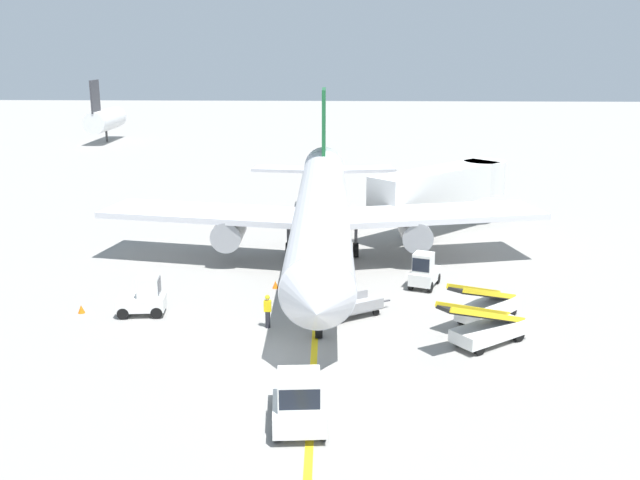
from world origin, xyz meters
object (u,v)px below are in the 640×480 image
belt_loader_forward_hold (487,306)px  ground_crew_marshaller (268,310)px  belt_loader_aft_hold (488,328)px  safety_cone_nose_left (81,309)px  baggage_tug_near_wing (144,298)px  pushback_tug (299,400)px  jet_bridge (449,185)px  baggage_tug_by_cargo_door (424,272)px  airliner (322,211)px  safety_cone_nose_right (275,284)px  baggage_cart_loaded (353,307)px

belt_loader_forward_hold → ground_crew_marshaller: belt_loader_forward_hold is taller
belt_loader_aft_hold → safety_cone_nose_left: belt_loader_aft_hold is taller
baggage_tug_near_wing → safety_cone_nose_left: bearing=177.6°
belt_loader_aft_hold → pushback_tug: bearing=-137.0°
belt_loader_aft_hold → jet_bridge: bearing=87.5°
baggage_tug_near_wing → belt_loader_forward_hold: belt_loader_forward_hold is taller
baggage_tug_by_cargo_door → belt_loader_aft_hold: size_ratio=0.57×
pushback_tug → belt_loader_forward_hold: bearing=50.5°
baggage_tug_by_cargo_door → ground_crew_marshaller: bearing=-142.3°
airliner → safety_cone_nose_left: (-12.16, -9.21, -3.20)m
airliner → belt_loader_aft_hold: airliner is taller
jet_bridge → belt_loader_aft_hold: bearing=-92.5°
baggage_tug_near_wing → ground_crew_marshaller: baggage_tug_near_wing is taller
ground_crew_marshaller → safety_cone_nose_left: bearing=170.5°
belt_loader_forward_hold → safety_cone_nose_right: 12.01m
pushback_tug → baggage_cart_loaded: 11.28m
pushback_tug → safety_cone_nose_left: size_ratio=8.51×
baggage_tug_by_cargo_door → ground_crew_marshaller: size_ratio=1.59×
baggage_tug_near_wing → ground_crew_marshaller: bearing=-13.0°
airliner → belt_loader_aft_hold: size_ratio=7.44×
baggage_tug_by_cargo_door → belt_loader_forward_hold: (2.60, -5.10, -0.15)m
pushback_tug → baggage_tug_near_wing: bearing=128.6°
baggage_tug_by_cargo_door → belt_loader_aft_hold: 8.31m
ground_crew_marshaller → baggage_tug_by_cargo_door: bearing=37.7°
airliner → baggage_tug_near_wing: 13.07m
safety_cone_nose_left → safety_cone_nose_right: same height
safety_cone_nose_left → belt_loader_forward_hold: bearing=-1.0°
jet_bridge → safety_cone_nose_right: jet_bridge is taller
belt_loader_forward_hold → ground_crew_marshaller: bearing=-173.2°
baggage_tug_near_wing → safety_cone_nose_right: 7.74m
airliner → baggage_tug_by_cargo_door: airliner is taller
jet_bridge → belt_loader_forward_hold: 18.13m
baggage_tug_by_cargo_door → belt_loader_aft_hold: bearing=-75.3°
airliner → safety_cone_nose_left: 15.58m
belt_loader_forward_hold → ground_crew_marshaller: 10.95m
baggage_tug_by_cargo_door → baggage_cart_loaded: size_ratio=0.75×
airliner → baggage_tug_by_cargo_door: 7.87m
jet_bridge → safety_cone_nose_right: size_ratio=24.61×
ground_crew_marshaller → safety_cone_nose_right: ground_crew_marshaller is taller
jet_bridge → ground_crew_marshaller: jet_bridge is taller
airliner → jet_bridge: bearing=42.9°
jet_bridge → safety_cone_nose_right: 17.87m
safety_cone_nose_left → belt_loader_aft_hold: bearing=-9.2°
airliner → belt_loader_forward_hold: size_ratio=7.72×
belt_loader_forward_hold → safety_cone_nose_right: size_ratio=10.38×
jet_bridge → safety_cone_nose_left: jet_bridge is taller
baggage_cart_loaded → jet_bridge: bearing=67.8°
safety_cone_nose_right → baggage_tug_by_cargo_door: bearing=3.2°
baggage_tug_near_wing → belt_loader_forward_hold: bearing=-0.7°
airliner → ground_crew_marshaller: bearing=-101.9°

